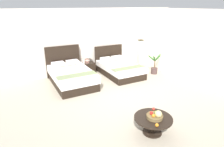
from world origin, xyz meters
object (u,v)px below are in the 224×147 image
Objects in this scene: loose_apple at (154,109)px; loose_orange at (157,125)px; bed_near_window at (71,76)px; potted_palm at (154,67)px; floor_lamp_corner at (140,53)px; nightstand at (88,68)px; vase at (84,61)px; table_lamp at (87,57)px; coffee_table at (153,121)px; fruit_bowl at (155,116)px; bed_near_corner at (119,68)px.

loose_orange is at bearing -125.47° from loose_apple.
bed_near_window reaches higher than potted_palm.
floor_lamp_corner is (3.59, 0.49, 0.33)m from bed_near_window.
nightstand is 0.39m from vase.
coffee_table is (-0.32, -4.60, -0.43)m from table_lamp.
loose_orange is (-0.17, -0.31, 0.14)m from coffee_table.
loose_apple is at bearing -76.44° from bed_near_window.
bed_near_window is at bearing -143.02° from nightstand.
nightstand is 1.55× the size of fruit_bowl.
loose_apple is (-0.11, -4.36, -0.29)m from table_lamp.
bed_near_corner is 28.26× the size of loose_orange.
table_lamp is (0.98, 0.75, 0.42)m from bed_near_window.
bed_near_corner is at bearing 68.49° from loose_orange.
loose_apple is 0.67m from loose_orange.
bed_near_window is 3.90m from coffee_table.
loose_apple is 1.03× the size of loose_orange.
table_lamp reaches higher than vase.
floor_lamp_corner reaches higher than table_lamp.
bed_near_window is 11.38× the size of vase.
vase reaches higher than loose_apple.
nightstand is 4.59m from coffee_table.
nightstand is 4.34m from loose_apple.
potted_palm reaches higher than coffee_table.
vase is 2.52× the size of loose_apple.
bed_near_corner is at bearing 0.06° from bed_near_window.
bed_near_corner is 5.66× the size of fruit_bowl.
loose_apple is 4.92m from floor_lamp_corner.
floor_lamp_corner is (2.92, 4.38, 0.17)m from fruit_bowl.
coffee_table is at bearing -91.85° from vase.
loose_orange is 5.59m from floor_lamp_corner.
bed_near_corner is 10.91× the size of vase.
table_lamp reaches higher than potted_palm.
loose_apple is at bearing 47.80° from coffee_table.
fruit_bowl is (0.67, -3.89, 0.16)m from bed_near_window.
fruit_bowl is 4.87× the size of loose_apple.
table_lamp is 4.37m from loose_apple.
nightstand is 1.45× the size of table_lamp.
bed_near_window is 3.56m from potted_palm.
bed_near_corner is 1.52m from vase.
bed_near_window is 3.81× the size of nightstand.
vase is (0.80, 0.69, 0.27)m from bed_near_window.
loose_apple is (0.87, -3.60, 0.13)m from bed_near_window.
coffee_table is (-1.46, -3.84, 0.03)m from bed_near_corner.
potted_palm is at bearing -94.52° from floor_lamp_corner.
bed_near_corner reaches higher than loose_apple.
vase is 4.59m from fruit_bowl.
potted_palm is at bearing 48.64° from fruit_bowl.
fruit_bowl is at bearing -110.42° from bed_near_corner.
loose_apple is (0.22, 0.24, 0.14)m from coffee_table.
vase is (-1.32, 0.69, 0.32)m from bed_near_corner.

